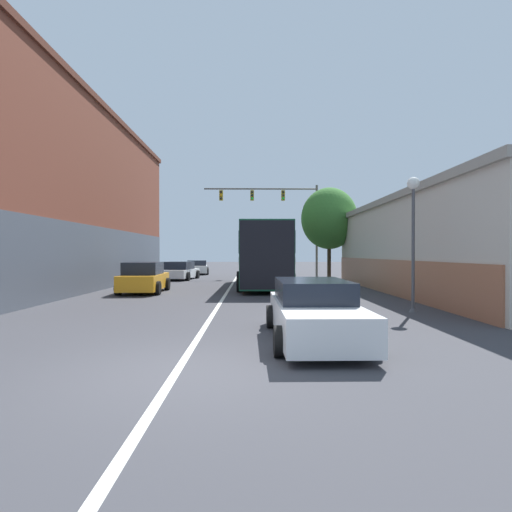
# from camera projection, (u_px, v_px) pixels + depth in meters

# --- Properties ---
(ground_plane) EXTENTS (160.00, 160.00, 0.00)m
(ground_plane) POSITION_uv_depth(u_px,v_px,m) (175.00, 373.00, 6.20)
(ground_plane) COLOR #38383D
(lane_center_line) EXTENTS (0.14, 41.29, 0.01)m
(lane_center_line) POSITION_uv_depth(u_px,v_px,m) (229.00, 289.00, 20.84)
(lane_center_line) COLOR silver
(lane_center_line) RESTS_ON ground_plane
(building_left_brick) EXTENTS (6.62, 23.91, 9.66)m
(building_left_brick) POSITION_uv_depth(u_px,v_px,m) (49.00, 196.00, 21.24)
(building_left_brick) COLOR brown
(building_left_brick) RESTS_ON ground_plane
(building_right_storefront) EXTENTS (7.38, 18.35, 4.51)m
(building_right_storefront) POSITION_uv_depth(u_px,v_px,m) (459.00, 243.00, 18.85)
(building_right_storefront) COLOR beige
(building_right_storefront) RESTS_ON ground_plane
(bus) EXTENTS (2.87, 10.31, 3.37)m
(bus) POSITION_uv_depth(u_px,v_px,m) (264.00, 253.00, 22.41)
(bus) COLOR #145133
(bus) RESTS_ON ground_plane
(hatchback_foreground) EXTENTS (1.94, 4.53, 1.28)m
(hatchback_foreground) POSITION_uv_depth(u_px,v_px,m) (313.00, 311.00, 8.67)
(hatchback_foreground) COLOR silver
(hatchback_foreground) RESTS_ON ground_plane
(parked_car_left_near) EXTENTS (2.06, 3.87, 1.45)m
(parked_car_left_near) POSITION_uv_depth(u_px,v_px,m) (144.00, 278.00, 18.91)
(parked_car_left_near) COLOR orange
(parked_car_left_near) RESTS_ON ground_plane
(parked_car_left_mid) EXTENTS (2.43, 4.34, 1.23)m
(parked_car_left_mid) POSITION_uv_depth(u_px,v_px,m) (197.00, 267.00, 35.74)
(parked_car_left_mid) COLOR silver
(parked_car_left_mid) RESTS_ON ground_plane
(parked_car_left_far) EXTENTS (2.35, 4.40, 1.28)m
(parked_car_left_far) POSITION_uv_depth(u_px,v_px,m) (180.00, 271.00, 28.37)
(parked_car_left_far) COLOR silver
(parked_car_left_far) RESTS_ON ground_plane
(traffic_signal_gantry) EXTENTS (8.99, 0.36, 7.26)m
(traffic_signal_gantry) POSITION_uv_depth(u_px,v_px,m) (280.00, 208.00, 31.47)
(traffic_signal_gantry) COLOR #514C47
(traffic_signal_gantry) RESTS_ON ground_plane
(street_lamp) EXTENTS (0.39, 0.39, 4.28)m
(street_lamp) POSITION_uv_depth(u_px,v_px,m) (413.00, 222.00, 12.62)
(street_lamp) COLOR #47474C
(street_lamp) RESTS_ON ground_plane
(street_tree_near) EXTENTS (3.88, 3.49, 6.42)m
(street_tree_near) POSITION_uv_depth(u_px,v_px,m) (329.00, 219.00, 27.66)
(street_tree_near) COLOR #3D2D1E
(street_tree_near) RESTS_ON ground_plane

